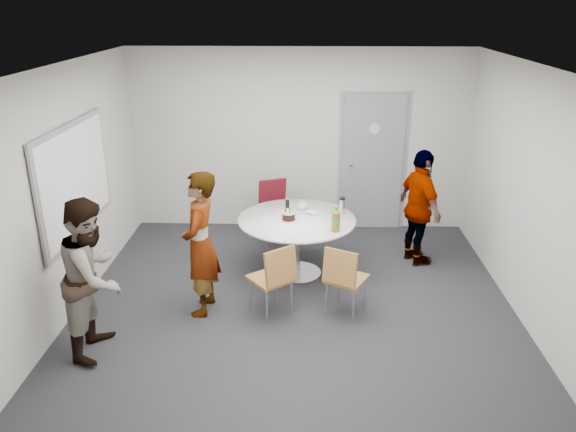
{
  "coord_description": "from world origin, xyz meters",
  "views": [
    {
      "loc": [
        0.11,
        -5.68,
        3.33
      ],
      "look_at": [
        -0.09,
        0.25,
        1.02
      ],
      "focal_mm": 35.0,
      "sensor_mm": 36.0,
      "label": 1
    }
  ],
  "objects_px": {
    "table": "(299,226)",
    "chair_near_right": "(344,275)",
    "person_main": "(200,244)",
    "chair_far": "(275,204)",
    "person_left": "(93,276)",
    "whiteboard": "(75,179)",
    "person_right": "(420,208)",
    "chair_near_left": "(275,275)",
    "door": "(372,163)"
  },
  "relations": [
    {
      "from": "person_left",
      "to": "door",
      "type": "bearing_deg",
      "value": -40.49
    },
    {
      "from": "whiteboard",
      "to": "table",
      "type": "bearing_deg",
      "value": 13.82
    },
    {
      "from": "door",
      "to": "table",
      "type": "relative_size",
      "value": 1.44
    },
    {
      "from": "whiteboard",
      "to": "person_left",
      "type": "distance_m",
      "value": 1.36
    },
    {
      "from": "door",
      "to": "chair_far",
      "type": "xyz_separation_m",
      "value": [
        -1.44,
        -0.55,
        -0.48
      ]
    },
    {
      "from": "person_left",
      "to": "person_right",
      "type": "distance_m",
      "value": 4.12
    },
    {
      "from": "table",
      "to": "chair_near_left",
      "type": "xyz_separation_m",
      "value": [
        -0.24,
        -1.06,
        -0.14
      ]
    },
    {
      "from": "whiteboard",
      "to": "chair_far",
      "type": "xyz_separation_m",
      "value": [
        2.12,
        1.73,
        -0.9
      ]
    },
    {
      "from": "table",
      "to": "person_right",
      "type": "distance_m",
      "value": 1.62
    },
    {
      "from": "table",
      "to": "chair_near_right",
      "type": "relative_size",
      "value": 1.75
    },
    {
      "from": "whiteboard",
      "to": "door",
      "type": "bearing_deg",
      "value": 32.66
    },
    {
      "from": "person_left",
      "to": "whiteboard",
      "type": "bearing_deg",
      "value": 26.86
    },
    {
      "from": "table",
      "to": "person_main",
      "type": "xyz_separation_m",
      "value": [
        -1.06,
        -0.93,
        0.16
      ]
    },
    {
      "from": "door",
      "to": "chair_near_left",
      "type": "xyz_separation_m",
      "value": [
        -1.32,
        -2.73,
        -0.5
      ]
    },
    {
      "from": "door",
      "to": "chair_far",
      "type": "height_order",
      "value": "door"
    },
    {
      "from": "door",
      "to": "person_right",
      "type": "xyz_separation_m",
      "value": [
        0.49,
        -1.26,
        -0.25
      ]
    },
    {
      "from": "whiteboard",
      "to": "person_main",
      "type": "height_order",
      "value": "whiteboard"
    },
    {
      "from": "chair_near_left",
      "to": "person_left",
      "type": "distance_m",
      "value": 1.87
    },
    {
      "from": "chair_near_left",
      "to": "chair_near_right",
      "type": "xyz_separation_m",
      "value": [
        0.75,
        0.04,
        -0.01
      ]
    },
    {
      "from": "door",
      "to": "person_left",
      "type": "xyz_separation_m",
      "value": [
        -3.05,
        -3.37,
        -0.22
      ]
    },
    {
      "from": "person_right",
      "to": "chair_near_right",
      "type": "bearing_deg",
      "value": 123.06
    },
    {
      "from": "whiteboard",
      "to": "person_main",
      "type": "xyz_separation_m",
      "value": [
        1.42,
        -0.32,
        -0.63
      ]
    },
    {
      "from": "chair_near_right",
      "to": "person_left",
      "type": "xyz_separation_m",
      "value": [
        -2.48,
        -0.68,
        0.29
      ]
    },
    {
      "from": "chair_near_right",
      "to": "person_main",
      "type": "height_order",
      "value": "person_main"
    },
    {
      "from": "chair_near_right",
      "to": "person_left",
      "type": "distance_m",
      "value": 2.59
    },
    {
      "from": "table",
      "to": "chair_near_right",
      "type": "xyz_separation_m",
      "value": [
        0.5,
        -1.01,
        -0.15
      ]
    },
    {
      "from": "person_right",
      "to": "door",
      "type": "bearing_deg",
      "value": 1.2
    },
    {
      "from": "chair_far",
      "to": "person_right",
      "type": "bearing_deg",
      "value": 138.31
    },
    {
      "from": "chair_far",
      "to": "person_left",
      "type": "distance_m",
      "value": 3.26
    },
    {
      "from": "table",
      "to": "chair_far",
      "type": "xyz_separation_m",
      "value": [
        -0.36,
        1.12,
        -0.12
      ]
    },
    {
      "from": "person_main",
      "to": "person_right",
      "type": "relative_size",
      "value": 1.06
    },
    {
      "from": "door",
      "to": "person_right",
      "type": "relative_size",
      "value": 1.37
    },
    {
      "from": "door",
      "to": "table",
      "type": "xyz_separation_m",
      "value": [
        -1.08,
        -1.67,
        -0.36
      ]
    },
    {
      "from": "chair_near_right",
      "to": "whiteboard",
      "type": "bearing_deg",
      "value": -159.69
    },
    {
      "from": "person_left",
      "to": "chair_near_left",
      "type": "bearing_deg",
      "value": -68.05
    },
    {
      "from": "chair_near_right",
      "to": "person_right",
      "type": "relative_size",
      "value": 0.54
    },
    {
      "from": "person_main",
      "to": "door",
      "type": "bearing_deg",
      "value": 144.29
    },
    {
      "from": "table",
      "to": "chair_near_right",
      "type": "distance_m",
      "value": 1.14
    },
    {
      "from": "chair_far",
      "to": "person_main",
      "type": "relative_size",
      "value": 0.55
    },
    {
      "from": "chair_near_right",
      "to": "chair_far",
      "type": "relative_size",
      "value": 0.94
    },
    {
      "from": "chair_near_left",
      "to": "chair_far",
      "type": "bearing_deg",
      "value": 54.71
    },
    {
      "from": "table",
      "to": "person_main",
      "type": "bearing_deg",
      "value": -138.75
    },
    {
      "from": "person_left",
      "to": "table",
      "type": "bearing_deg",
      "value": -47.65
    },
    {
      "from": "door",
      "to": "person_right",
      "type": "bearing_deg",
      "value": -68.65
    },
    {
      "from": "door",
      "to": "person_right",
      "type": "distance_m",
      "value": 1.38
    },
    {
      "from": "door",
      "to": "chair_near_left",
      "type": "distance_m",
      "value": 3.07
    },
    {
      "from": "whiteboard",
      "to": "chair_near_left",
      "type": "height_order",
      "value": "whiteboard"
    },
    {
      "from": "table",
      "to": "person_right",
      "type": "xyz_separation_m",
      "value": [
        1.57,
        0.41,
        0.11
      ]
    },
    {
      "from": "whiteboard",
      "to": "chair_near_right",
      "type": "xyz_separation_m",
      "value": [
        2.99,
        -0.4,
        -0.94
      ]
    },
    {
      "from": "person_main",
      "to": "person_left",
      "type": "height_order",
      "value": "person_main"
    }
  ]
}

